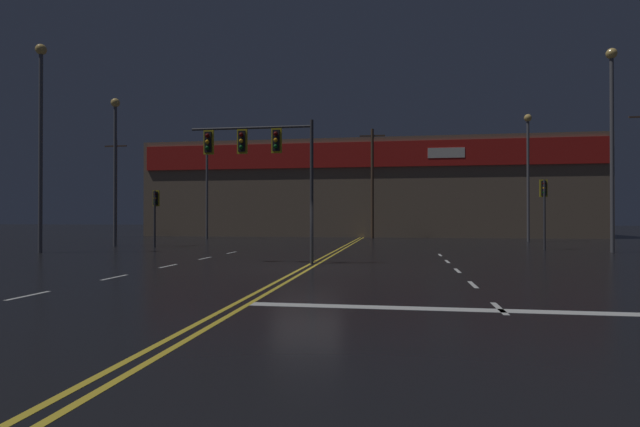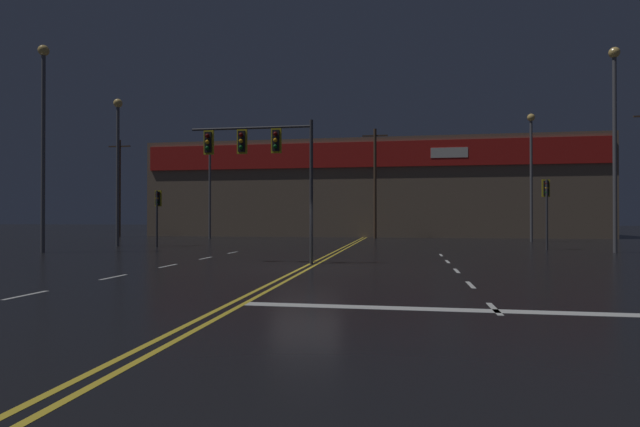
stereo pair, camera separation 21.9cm
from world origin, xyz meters
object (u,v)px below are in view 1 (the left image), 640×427
Objects in this scene: traffic_signal_median at (259,152)px; streetlight_near_left at (41,122)px; streetlight_far_right at (115,152)px; streetlight_far_left at (207,169)px; traffic_signal_corner_northeast at (544,198)px; streetlight_near_right at (612,124)px; streetlight_median_approach at (528,160)px; traffic_signal_corner_northwest at (156,205)px.

traffic_signal_median is 13.61m from streetlight_near_left.
streetlight_near_left is at bearing 162.96° from traffic_signal_median.
traffic_signal_median is at bearing -17.04° from streetlight_near_left.
streetlight_near_left is 6.02m from streetlight_far_right.
traffic_signal_corner_northeast is at bearing -24.11° from streetlight_far_left.
streetlight_near_left reaches higher than streetlight_near_right.
streetlight_near_left reaches higher than streetlight_far_right.
streetlight_median_approach is 29.31m from streetlight_far_right.
streetlight_near_right reaches higher than traffic_signal_corner_northwest.
traffic_signal_median is at bearing -126.98° from streetlight_median_approach.
streetlight_near_left reaches higher than streetlight_far_left.
traffic_signal_median is 18.93m from streetlight_near_right.
traffic_signal_corner_northeast is 0.37× the size of streetlight_near_left.
streetlight_far_left is (-24.42, 10.93, 3.03)m from traffic_signal_corner_northeast.
streetlight_near_right is at bearing 27.98° from traffic_signal_median.
streetlight_median_approach is (-1.40, 11.36, -0.60)m from streetlight_near_right.
traffic_signal_median reaches higher than traffic_signal_corner_northwest.
traffic_signal_corner_northeast is at bearing 149.54° from streetlight_near_right.
traffic_signal_median is 0.53× the size of streetlight_near_right.
streetlight_near_right is (25.87, -0.61, 4.15)m from traffic_signal_corner_northwest.
traffic_signal_corner_northwest is 4.56m from streetlight_far_right.
traffic_signal_corner_northeast is 27.59m from streetlight_near_left.
streetlight_far_right is at bearing -178.54° from traffic_signal_corner_northeast.
streetlight_near_left is 1.15× the size of streetlight_far_right.
streetlight_far_left is (-1.47, 12.04, 3.39)m from traffic_signal_corner_northwest.
streetlight_far_right is at bearing 84.41° from streetlight_near_left.
streetlight_median_approach is 1.02× the size of streetlight_far_right.
streetlight_far_left reaches higher than traffic_signal_corner_northeast.
streetlight_far_right is (0.58, 5.94, -0.78)m from streetlight_near_left.
streetlight_median_approach is (1.51, 9.65, 3.20)m from traffic_signal_corner_northeast.
streetlight_far_right is (-27.44, -10.31, -0.12)m from streetlight_median_approach.
traffic_signal_median is 25.32m from streetlight_median_approach.
streetlight_near_left is at bearing -95.59° from streetlight_far_right.
traffic_signal_corner_northwest is 0.38× the size of streetlight_far_left.
traffic_signal_corner_northwest is 26.96m from streetlight_median_approach.
traffic_signal_corner_northeast is 0.43× the size of streetlight_far_left.
streetlight_median_approach is at bearing 97.03° from streetlight_near_right.
streetlight_median_approach is (24.46, 10.76, 3.55)m from traffic_signal_corner_northwest.
streetlight_far_right is (-2.98, 0.45, 3.43)m from traffic_signal_corner_northwest.
streetlight_near_right reaches higher than traffic_signal_corner_northeast.
traffic_signal_corner_northeast is 10.28m from streetlight_median_approach.
traffic_signal_corner_northwest is at bearing -177.23° from traffic_signal_corner_northeast.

